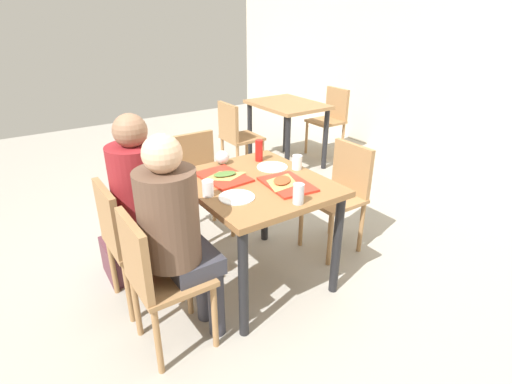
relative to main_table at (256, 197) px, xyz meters
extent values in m
cube|color=#9E998E|center=(0.00, 0.00, -0.67)|extent=(10.00, 10.00, 0.02)
cube|color=olive|center=(0.00, 0.00, 0.09)|extent=(0.96, 0.86, 0.04)
cylinder|color=black|center=(-0.42, -0.37, -0.29)|extent=(0.06, 0.06, 0.74)
cylinder|color=black|center=(0.42, -0.37, -0.29)|extent=(0.06, 0.06, 0.74)
cylinder|color=black|center=(-0.42, 0.37, -0.29)|extent=(0.06, 0.06, 0.74)
cylinder|color=black|center=(0.42, 0.37, -0.29)|extent=(0.06, 0.06, 0.74)
cube|color=#9E7247|center=(-0.24, -0.73, -0.21)|extent=(0.40, 0.40, 0.03)
cube|color=#9E7247|center=(-0.24, -0.91, 0.01)|extent=(0.38, 0.04, 0.40)
cylinder|color=#9E7247|center=(-0.41, -0.56, -0.44)|extent=(0.04, 0.04, 0.44)
cylinder|color=#9E7247|center=(-0.07, -0.56, -0.44)|extent=(0.04, 0.04, 0.44)
cylinder|color=#9E7247|center=(-0.41, -0.90, -0.44)|extent=(0.04, 0.04, 0.44)
cylinder|color=#9E7247|center=(-0.07, -0.90, -0.44)|extent=(0.04, 0.04, 0.44)
cube|color=#9E7247|center=(0.24, -0.73, -0.21)|extent=(0.40, 0.40, 0.03)
cube|color=#9E7247|center=(0.24, -0.91, 0.01)|extent=(0.38, 0.04, 0.40)
cylinder|color=#9E7247|center=(0.07, -0.56, -0.44)|extent=(0.04, 0.04, 0.44)
cylinder|color=#9E7247|center=(0.41, -0.56, -0.44)|extent=(0.04, 0.04, 0.44)
cylinder|color=#9E7247|center=(0.07, -0.90, -0.44)|extent=(0.04, 0.04, 0.44)
cylinder|color=#9E7247|center=(0.41, -0.90, -0.44)|extent=(0.04, 0.04, 0.44)
cube|color=#9E7247|center=(0.00, 0.73, -0.21)|extent=(0.40, 0.40, 0.03)
cube|color=#9E7247|center=(0.00, 0.91, 0.01)|extent=(0.38, 0.04, 0.40)
cylinder|color=#9E7247|center=(0.17, 0.56, -0.44)|extent=(0.04, 0.04, 0.44)
cylinder|color=#9E7247|center=(-0.17, 0.56, -0.44)|extent=(0.04, 0.04, 0.44)
cylinder|color=#9E7247|center=(0.17, 0.90, -0.44)|extent=(0.04, 0.04, 0.44)
cylinder|color=#9E7247|center=(-0.17, 0.90, -0.44)|extent=(0.04, 0.04, 0.44)
cube|color=#9E7247|center=(-0.78, 0.00, -0.21)|extent=(0.40, 0.40, 0.03)
cube|color=#9E7247|center=(-0.96, 0.00, 0.01)|extent=(0.04, 0.38, 0.40)
cylinder|color=#9E7247|center=(-0.61, 0.17, -0.44)|extent=(0.04, 0.04, 0.44)
cylinder|color=#9E7247|center=(-0.61, -0.17, -0.44)|extent=(0.04, 0.04, 0.44)
cylinder|color=#9E7247|center=(-0.95, 0.17, -0.44)|extent=(0.04, 0.04, 0.44)
cylinder|color=#9E7247|center=(-0.95, -0.17, -0.44)|extent=(0.04, 0.04, 0.44)
cylinder|color=#383842|center=(-0.32, -0.50, -0.43)|extent=(0.10, 0.10, 0.47)
cylinder|color=#383842|center=(-0.16, -0.50, -0.43)|extent=(0.10, 0.10, 0.47)
cube|color=#383842|center=(-0.24, -0.60, -0.14)|extent=(0.32, 0.28, 0.10)
cylinder|color=maroon|center=(-0.24, -0.71, 0.17)|extent=(0.32, 0.32, 0.52)
sphere|color=#8C664C|center=(-0.24, -0.71, 0.52)|extent=(0.20, 0.20, 0.20)
cylinder|color=#383842|center=(0.16, -0.50, -0.43)|extent=(0.10, 0.10, 0.47)
cylinder|color=#383842|center=(0.32, -0.50, -0.43)|extent=(0.10, 0.10, 0.47)
cube|color=#383842|center=(0.24, -0.60, -0.14)|extent=(0.32, 0.28, 0.10)
cylinder|color=brown|center=(0.24, -0.71, 0.17)|extent=(0.32, 0.32, 0.52)
sphere|color=#DBAD89|center=(0.24, -0.71, 0.52)|extent=(0.20, 0.20, 0.20)
cube|color=red|center=(-0.17, -0.15, 0.12)|extent=(0.38, 0.28, 0.02)
cube|color=red|center=(0.17, 0.13, 0.12)|extent=(0.39, 0.30, 0.02)
cylinder|color=white|center=(-0.14, 0.24, 0.12)|extent=(0.22, 0.22, 0.01)
cylinder|color=white|center=(0.14, -0.24, 0.12)|extent=(0.22, 0.22, 0.01)
pyramid|color=tan|center=(-0.16, -0.14, 0.14)|extent=(0.17, 0.24, 0.01)
ellipsoid|color=#4C7233|center=(-0.16, -0.14, 0.15)|extent=(0.12, 0.17, 0.01)
pyramid|color=tan|center=(0.14, 0.11, 0.14)|extent=(0.26, 0.27, 0.01)
ellipsoid|color=#B74723|center=(0.14, 0.11, 0.15)|extent=(0.18, 0.19, 0.01)
cylinder|color=white|center=(-0.02, 0.37, 0.16)|extent=(0.07, 0.07, 0.10)
cylinder|color=white|center=(0.02, -0.37, 0.16)|extent=(0.07, 0.07, 0.10)
cylinder|color=#B7BCC6|center=(0.41, 0.02, 0.18)|extent=(0.07, 0.07, 0.12)
cylinder|color=red|center=(-0.31, 0.24, 0.19)|extent=(0.06, 0.06, 0.16)
sphere|color=silver|center=(-0.41, -0.02, 0.16)|extent=(0.10, 0.10, 0.10)
cube|color=#592D38|center=(-0.59, -0.83, -0.52)|extent=(0.32, 0.17, 0.28)
cube|color=#9E7247|center=(-1.77, 1.65, 0.09)|extent=(0.90, 0.70, 0.04)
cylinder|color=black|center=(-2.16, 1.36, -0.29)|extent=(0.06, 0.06, 0.74)
cylinder|color=black|center=(-1.38, 1.36, -0.29)|extent=(0.06, 0.06, 0.74)
cylinder|color=black|center=(-2.16, 1.94, -0.29)|extent=(0.06, 0.06, 0.74)
cylinder|color=black|center=(-1.38, 1.94, -0.29)|extent=(0.06, 0.06, 0.74)
cube|color=#9E7247|center=(-1.77, 1.00, -0.21)|extent=(0.40, 0.40, 0.03)
cube|color=#9E7247|center=(-1.77, 0.82, 0.01)|extent=(0.38, 0.04, 0.40)
cylinder|color=#9E7247|center=(-1.94, 1.17, -0.44)|extent=(0.04, 0.04, 0.44)
cylinder|color=#9E7247|center=(-1.60, 1.17, -0.44)|extent=(0.04, 0.04, 0.44)
cylinder|color=#9E7247|center=(-1.94, 0.83, -0.44)|extent=(0.04, 0.04, 0.44)
cylinder|color=#9E7247|center=(-1.60, 0.83, -0.44)|extent=(0.04, 0.04, 0.44)
cube|color=#9E7247|center=(-1.77, 2.30, -0.21)|extent=(0.40, 0.40, 0.03)
cube|color=#9E7247|center=(-1.77, 2.48, 0.01)|extent=(0.38, 0.04, 0.40)
cylinder|color=#9E7247|center=(-1.60, 2.13, -0.44)|extent=(0.04, 0.04, 0.44)
cylinder|color=#9E7247|center=(-1.94, 2.13, -0.44)|extent=(0.04, 0.04, 0.44)
cylinder|color=#9E7247|center=(-1.60, 2.47, -0.44)|extent=(0.04, 0.04, 0.44)
cylinder|color=#9E7247|center=(-1.94, 2.47, -0.44)|extent=(0.04, 0.04, 0.44)
camera|label=1|loc=(2.02, -1.36, 1.16)|focal=28.24mm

